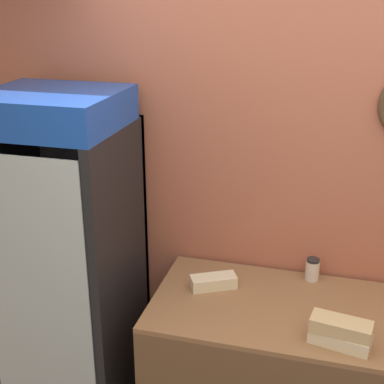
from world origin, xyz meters
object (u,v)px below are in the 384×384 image
at_px(sandwich_stack_bottom, 340,338).
at_px(sandwich_stack_middle, 341,327).
at_px(beverage_cooler, 72,249).
at_px(condiment_jar, 312,269).
at_px(sandwich_flat_left, 213,282).

distance_m(sandwich_stack_bottom, sandwich_stack_middle, 0.06).
height_order(beverage_cooler, condiment_jar, beverage_cooler).
relative_size(sandwich_stack_bottom, sandwich_flat_left, 1.09).
relative_size(sandwich_stack_middle, condiment_jar, 2.26).
bearing_deg(beverage_cooler, sandwich_stack_bottom, -11.87).
xyz_separation_m(beverage_cooler, sandwich_stack_middle, (1.44, -0.30, -0.03)).
distance_m(beverage_cooler, sandwich_flat_left, 0.80).
distance_m(beverage_cooler, sandwich_stack_middle, 1.47).
xyz_separation_m(beverage_cooler, sandwich_flat_left, (0.80, 0.02, -0.09)).
bearing_deg(sandwich_flat_left, sandwich_stack_bottom, -26.49).
relative_size(sandwich_stack_bottom, condiment_jar, 2.28).
relative_size(sandwich_flat_left, condiment_jar, 2.08).
xyz_separation_m(beverage_cooler, condiment_jar, (1.29, 0.24, -0.06)).
xyz_separation_m(sandwich_stack_bottom, sandwich_stack_middle, (0.00, 0.00, 0.06)).
bearing_deg(condiment_jar, sandwich_flat_left, -156.00).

